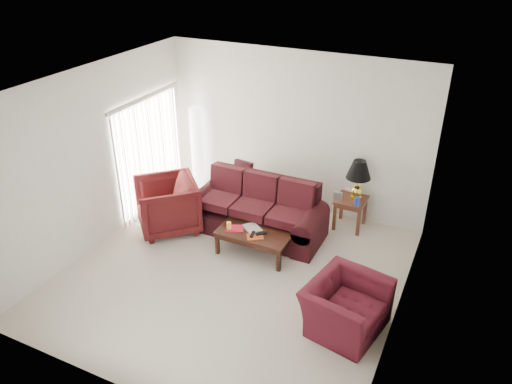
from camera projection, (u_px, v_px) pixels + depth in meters
floor at (233, 274)px, 7.85m from camera, size 5.00×5.00×0.00m
blinds at (149, 154)px, 9.30m from camera, size 0.10×2.00×2.16m
sofa at (255, 208)px, 8.69m from camera, size 2.42×1.08×0.98m
throw_pillow at (243, 171)px, 9.48m from camera, size 0.39×0.22×0.39m
end_table at (350, 213)px, 8.95m from camera, size 0.58×0.58×0.58m
table_lamp at (358, 180)px, 8.67m from camera, size 0.45×0.45×0.72m
clock at (338, 196)px, 8.75m from camera, size 0.16×0.07×0.15m
blue_canister at (357, 202)px, 8.57m from camera, size 0.10×0.10×0.15m
picture_frame at (348, 189)px, 8.95m from camera, size 0.16×0.19×0.06m
floor_lamp at (197, 150)px, 9.92m from camera, size 0.31×0.31×1.79m
armchair_left at (167, 205)px, 8.82m from camera, size 1.46×1.45×0.95m
armchair_right at (346, 306)px, 6.66m from camera, size 1.13×1.24×0.70m
coffee_table at (254, 243)px, 8.23m from camera, size 1.33×0.91×0.42m
magazine_red at (234, 228)px, 8.22m from camera, size 0.36×0.32×0.02m
magazine_white at (252, 228)px, 8.24m from camera, size 0.38×0.36×0.02m
magazine_orange at (255, 237)px, 8.01m from camera, size 0.33×0.31×0.02m
remote_a at (253, 234)px, 8.03m from camera, size 0.09×0.18×0.02m
remote_b at (261, 233)px, 8.05m from camera, size 0.16×0.17×0.02m
yellow_glass at (229, 226)px, 8.18m from camera, size 0.09×0.09×0.13m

